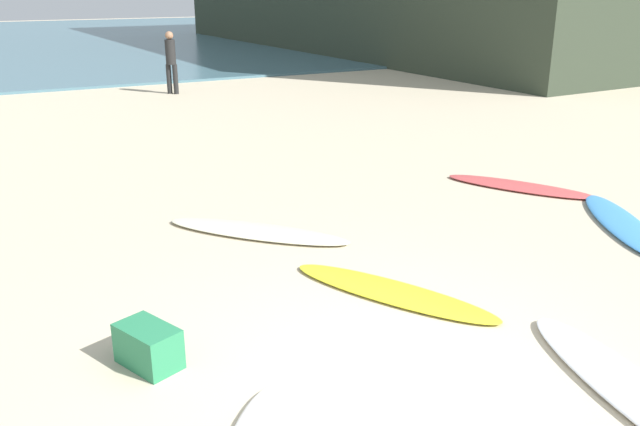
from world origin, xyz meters
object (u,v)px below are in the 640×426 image
object	(u,v)px
surfboard_4	(257,231)
beachgoer_near	(171,59)
surfboard_2	(622,223)
surfboard_6	(520,186)
surfboard_1	(636,394)
beach_cooler	(148,346)
surfboard_0	(392,292)

from	to	relation	value
surfboard_4	beachgoer_near	xyz separation A→B (m)	(2.30, 11.51, 0.93)
surfboard_2	surfboard_6	world-z (taller)	surfboard_2
surfboard_1	surfboard_6	distance (m)	5.51
surfboard_1	beach_cooler	world-z (taller)	beach_cooler
surfboard_4	beach_cooler	size ratio (longest dim) A/B	4.55
surfboard_0	surfboard_1	bearing A→B (deg)	77.76
surfboard_2	surfboard_4	distance (m)	4.71
surfboard_6	beach_cooler	bearing A→B (deg)	-9.80
surfboard_6	beachgoer_near	distance (m)	11.82
surfboard_4	surfboard_6	xyz separation A→B (m)	(4.32, -0.09, -0.00)
surfboard_0	surfboard_1	size ratio (longest dim) A/B	0.92
surfboard_1	surfboard_6	bearing A→B (deg)	66.98
surfboard_0	beachgoer_near	size ratio (longest dim) A/B	1.34
beachgoer_near	surfboard_2	bearing A→B (deg)	-38.64
surfboard_2	surfboard_1	bearing A→B (deg)	71.90
surfboard_2	surfboard_4	xyz separation A→B (m)	(-4.28, 1.97, -0.00)
surfboard_0	beach_cooler	size ratio (longest dim) A/B	4.28
surfboard_1	beach_cooler	distance (m)	3.83
beachgoer_near	surfboard_1	bearing A→B (deg)	-51.06
beachgoer_near	surfboard_4	bearing A→B (deg)	-58.28
beachgoer_near	beach_cooler	xyz separation A→B (m)	(-4.26, -13.90, -0.79)
surfboard_4	surfboard_6	bearing A→B (deg)	-43.19
surfboard_2	surfboard_4	size ratio (longest dim) A/B	0.98
surfboard_6	beachgoer_near	bearing A→B (deg)	-109.92
surfboard_2	surfboard_4	bearing A→B (deg)	7.13
surfboard_6	surfboard_0	bearing A→B (deg)	-0.33
surfboard_1	beachgoer_near	xyz separation A→B (m)	(1.14, 16.11, 0.92)
surfboard_2	beach_cooler	bearing A→B (deg)	35.65
surfboard_2	surfboard_4	world-z (taller)	surfboard_2
beachgoer_near	beach_cooler	bearing A→B (deg)	-64.06
surfboard_2	beach_cooler	distance (m)	6.26
surfboard_0	surfboard_4	size ratio (longest dim) A/B	0.94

